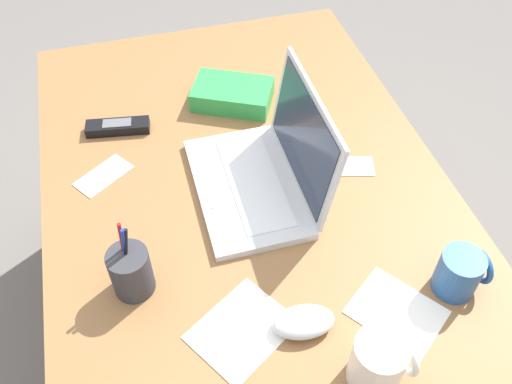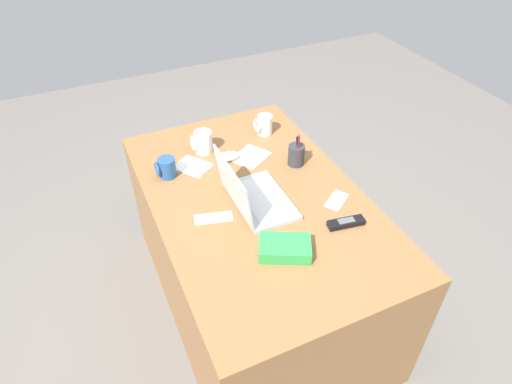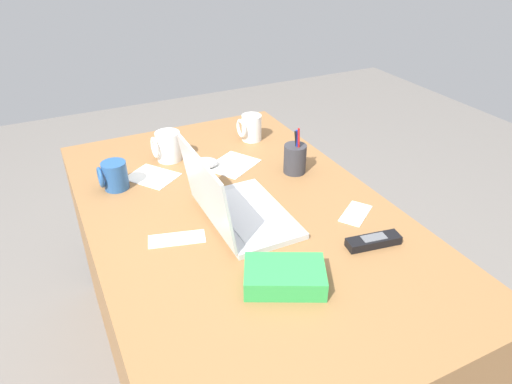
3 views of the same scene
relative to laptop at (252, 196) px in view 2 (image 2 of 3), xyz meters
The scene contains 14 objects.
ground_plane 0.77m from the laptop, 44.12° to the right, with size 6.00×6.00×0.00m, color slate.
desk 0.41m from the laptop, 44.12° to the right, with size 1.41×0.88×0.72m, color olive.
laptop is the anchor object (origin of this frame).
computer_mouse 0.35m from the laptop, ahead, with size 0.07×0.11×0.04m, color silver.
coffee_mug_white 0.44m from the laptop, 38.38° to the left, with size 0.08×0.09×0.09m.
coffee_mug_tall 0.57m from the laptop, 30.34° to the right, with size 0.08×0.09×0.10m.
coffee_mug_spare 0.47m from the laptop, ahead, with size 0.09×0.10×0.11m.
cordless_phone 0.40m from the laptop, 132.79° to the right, with size 0.07×0.16×0.03m.
pen_holder 0.36m from the laptop, 59.32° to the right, with size 0.08×0.08×0.17m.
snack_bag 0.30m from the laptop, behind, with size 0.12×0.19×0.05m, color green.
paper_note_near_laptop 0.19m from the laptop, 93.57° to the left, with size 0.06×0.16×0.00m, color white.
paper_note_left 0.40m from the laptop, 21.64° to the left, with size 0.16×0.13×0.00m, color white.
paper_note_right 0.36m from the laptop, 22.83° to the right, with size 0.14×0.17×0.00m, color white.
paper_note_front 0.37m from the laptop, 110.25° to the right, with size 0.06×0.13×0.00m, color white.
Camera 2 is at (-1.34, 0.61, 1.96)m, focal length 31.10 mm.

